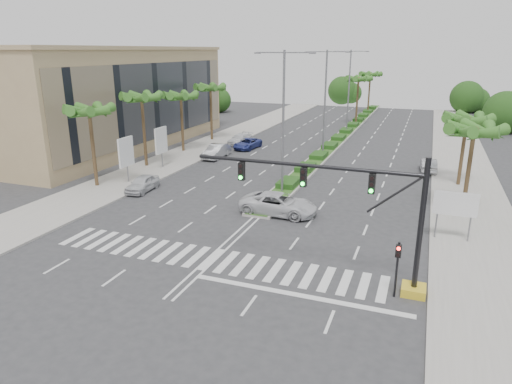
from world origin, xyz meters
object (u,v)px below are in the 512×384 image
car_parked_d (240,139)px  car_crossing (279,204)px  car_parked_b (216,151)px  car_parked_a (142,184)px  car_right (428,165)px  car_parked_c (248,144)px

car_parked_d → car_crossing: (13.13, -23.88, 0.15)m
car_parked_b → car_parked_d: bearing=93.3°
car_parked_a → car_right: 28.57m
car_parked_a → car_parked_d: bearing=85.6°
car_parked_a → car_parked_d: 22.49m
car_parked_a → car_parked_b: bearing=83.4°
car_parked_b → car_crossing: bearing=-51.4°
car_parked_c → car_crossing: car_crossing is taller
car_parked_d → car_crossing: size_ratio=0.78×
car_crossing → car_right: bearing=-29.7°
car_parked_b → car_crossing: 19.94m
car_parked_a → car_parked_c: bearing=79.9°
car_parked_b → car_right: bearing=4.6°
car_parked_a → car_parked_d: car_parked_a is taller
car_parked_a → car_right: same height
car_parked_a → car_crossing: size_ratio=0.69×
car_crossing → car_right: 20.40m
car_parked_a → car_crossing: (13.13, -1.39, 0.12)m
car_parked_a → car_right: (23.60, 16.11, -0.00)m
car_parked_b → car_parked_c: car_parked_b is taller
car_parked_c → car_right: car_right is taller
car_parked_a → car_parked_c: (2.02, 20.13, -0.04)m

